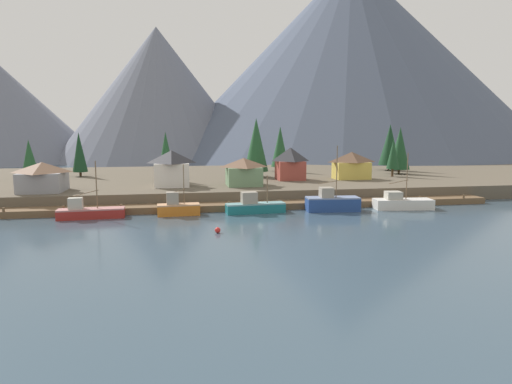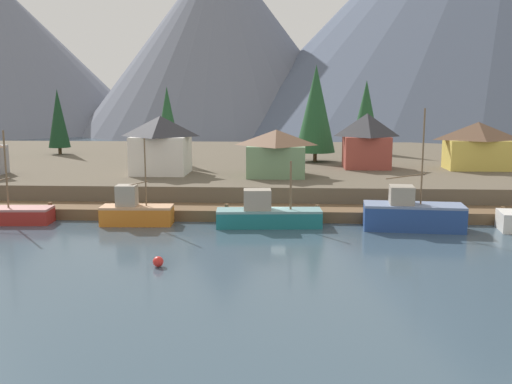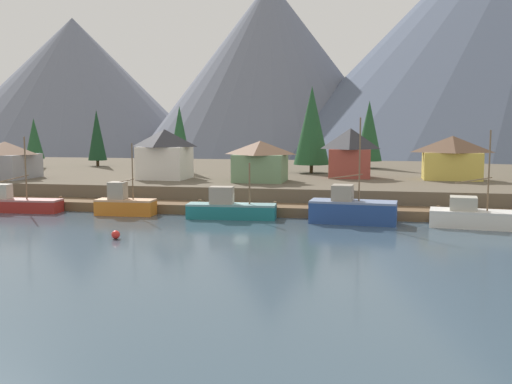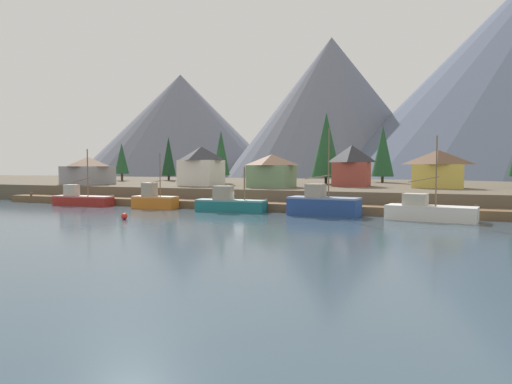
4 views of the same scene
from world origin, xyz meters
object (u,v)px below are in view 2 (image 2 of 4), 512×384
object	(u,v)px
conifer_mid_left	(316,109)
channel_buoy	(158,262)
house_yellow	(477,145)
house_red	(367,140)
fishing_boat_orange	(135,212)
conifer_near_left	(366,113)
fishing_boat_teal	(267,215)
fishing_boat_blue	(412,214)
house_green	(276,152)
house_white	(161,144)
conifer_back_right	(58,118)
conifer_centre	(167,120)

from	to	relation	value
conifer_mid_left	channel_buoy	distance (m)	43.20
house_yellow	house_red	bearing A→B (deg)	176.90
fishing_boat_orange	conifer_near_left	world-z (taller)	conifer_near_left
fishing_boat_teal	fishing_boat_blue	bearing A→B (deg)	-5.84
house_green	channel_buoy	size ratio (longest dim) A/B	9.16
house_red	house_white	world-z (taller)	house_red
fishing_boat_blue	house_yellow	distance (m)	24.57
fishing_boat_orange	house_green	distance (m)	18.56
house_yellow	conifer_near_left	distance (m)	22.44
conifer_mid_left	house_white	bearing A→B (deg)	-143.20
fishing_boat_blue	conifer_mid_left	size ratio (longest dim) A/B	0.80
fishing_boat_teal	conifer_back_right	bearing A→B (deg)	127.59
fishing_boat_blue	house_green	xyz separation A→B (m)	(-11.70, 14.24, 3.76)
conifer_centre	channel_buoy	distance (m)	38.40
house_yellow	conifer_centre	world-z (taller)	conifer_centre
conifer_mid_left	channel_buoy	size ratio (longest dim) A/B	17.96
conifer_mid_left	house_red	bearing A→B (deg)	-49.10
house_white	conifer_back_right	size ratio (longest dim) A/B	0.67
house_green	conifer_mid_left	distance (m)	15.76
conifer_back_right	conifer_centre	world-z (taller)	conifer_centre
conifer_back_right	fishing_boat_orange	bearing A→B (deg)	-59.87
house_red	fishing_boat_orange	bearing A→B (deg)	-136.63
fishing_boat_teal	house_white	bearing A→B (deg)	125.19
fishing_boat_orange	conifer_centre	world-z (taller)	conifer_centre
conifer_mid_left	channel_buoy	xyz separation A→B (m)	(-11.98, -40.50, -9.06)
house_white	conifer_mid_left	world-z (taller)	conifer_mid_left
fishing_boat_orange	conifer_back_right	world-z (taller)	conifer_back_right
conifer_near_left	channel_buoy	distance (m)	56.96
fishing_boat_blue	conifer_back_right	world-z (taller)	conifer_back_right
fishing_boat_blue	channel_buoy	bearing A→B (deg)	-143.21
house_white	conifer_near_left	size ratio (longest dim) A/B	0.59
conifer_mid_left	conifer_centre	bearing A→B (deg)	-169.40
fishing_boat_teal	conifer_mid_left	world-z (taller)	conifer_mid_left
house_yellow	house_red	size ratio (longest dim) A/B	1.13
fishing_boat_orange	fishing_boat_blue	size ratio (longest dim) A/B	0.75
house_white	house_red	bearing A→B (deg)	15.50
fishing_boat_orange	conifer_mid_left	xyz separation A→B (m)	(16.76, 28.03, 8.27)
channel_buoy	house_yellow	bearing A→B (deg)	47.24
conifer_near_left	house_red	bearing A→B (deg)	-96.92
fishing_boat_blue	house_yellow	xyz separation A→B (m)	(11.77, 21.19, 4.06)
fishing_boat_orange	house_white	world-z (taller)	house_white
channel_buoy	conifer_centre	bearing A→B (deg)	100.57
house_green	conifer_back_right	xyz separation A→B (m)	(-32.72, 22.17, 2.75)
fishing_boat_blue	conifer_centre	size ratio (longest dim) A/B	1.03
fishing_boat_blue	conifer_centre	bearing A→B (deg)	140.24
house_yellow	conifer_back_right	world-z (taller)	conifer_back_right
fishing_boat_orange	fishing_boat_teal	distance (m)	11.45
house_green	channel_buoy	xyz separation A→B (m)	(-7.14, -26.15, -4.71)
conifer_back_right	channel_buoy	bearing A→B (deg)	-62.10
conifer_mid_left	fishing_boat_orange	bearing A→B (deg)	-120.88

